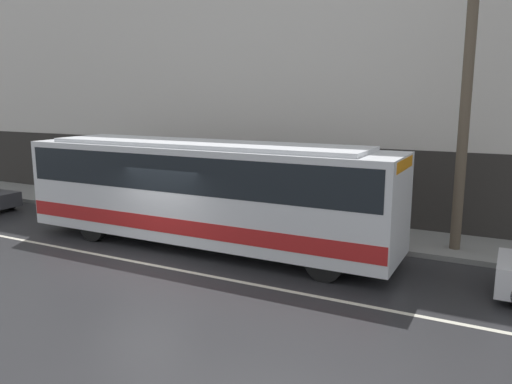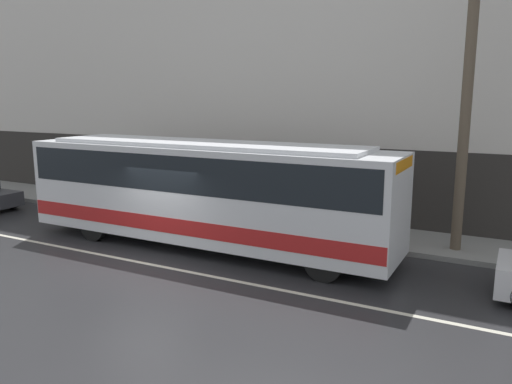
{
  "view_description": "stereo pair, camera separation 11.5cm",
  "coord_description": "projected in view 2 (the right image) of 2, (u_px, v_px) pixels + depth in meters",
  "views": [
    {
      "loc": [
        8.78,
        -10.22,
        4.49
      ],
      "look_at": [
        2.38,
        2.12,
        1.86
      ],
      "focal_mm": 35.0,
      "sensor_mm": 36.0,
      "label": 1
    },
    {
      "loc": [
        8.89,
        -10.17,
        4.49
      ],
      "look_at": [
        2.38,
        2.12,
        1.86
      ],
      "focal_mm": 35.0,
      "sensor_mm": 36.0,
      "label": 2
    }
  ],
  "objects": [
    {
      "name": "building_facade",
      "position": [
        258.0,
        62.0,
        18.57
      ],
      "size": [
        60.0,
        0.35,
        12.04
      ],
      "color": "silver",
      "rests_on": "ground_plane"
    },
    {
      "name": "ground_plane",
      "position": [
        144.0,
        263.0,
        13.75
      ],
      "size": [
        60.0,
        60.0,
        0.0
      ],
      "primitive_type": "plane",
      "color": "#262628"
    },
    {
      "name": "sidewalk",
      "position": [
        240.0,
        220.0,
        18.36
      ],
      "size": [
        60.0,
        2.66,
        0.16
      ],
      "color": "gray",
      "rests_on": "ground_plane"
    },
    {
      "name": "utility_pole_near",
      "position": [
        466.0,
        108.0,
        13.77
      ],
      "size": [
        0.3,
        0.3,
        8.12
      ],
      "color": "brown",
      "rests_on": "sidewalk"
    },
    {
      "name": "lane_stripe",
      "position": [
        144.0,
        263.0,
        13.75
      ],
      "size": [
        54.0,
        0.14,
        0.01
      ],
      "color": "beige",
      "rests_on": "ground_plane"
    },
    {
      "name": "transit_bus",
      "position": [
        203.0,
        188.0,
        14.98
      ],
      "size": [
        11.77,
        2.51,
        3.21
      ],
      "color": "silver",
      "rests_on": "ground_plane"
    }
  ]
}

